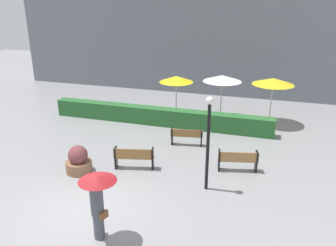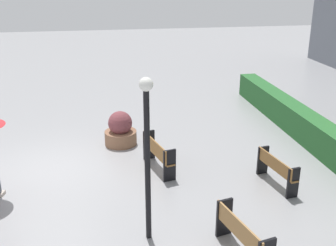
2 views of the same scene
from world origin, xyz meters
name	(u,v)px [view 2 (image 2 of 2)]	position (x,y,z in m)	size (l,w,h in m)	color
ground_plane	(49,171)	(0.00, 0.00, 0.00)	(60.00, 60.00, 0.00)	gray
bench_mid_center	(157,152)	(0.43, 3.11, 0.55)	(1.69, 0.73, 0.92)	olive
bench_far_right	(242,234)	(4.55, 4.18, 0.52)	(1.66, 0.71, 0.88)	#9E7242
bench_back_row	(276,168)	(1.90, 6.09, 0.50)	(1.56, 0.57, 0.83)	olive
planter_pot	(120,131)	(-1.62, 2.18, 0.49)	(1.05, 1.05, 1.14)	brown
lamp_post	(147,143)	(3.60, 2.43, 2.22)	(0.28, 0.28, 3.57)	black
hedge_strip	(314,133)	(-0.32, 8.40, 0.48)	(12.52, 0.70, 0.96)	#28602D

